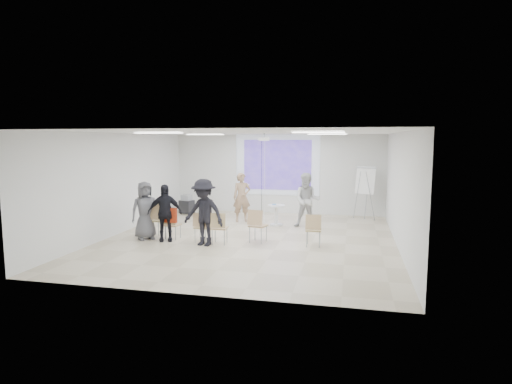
% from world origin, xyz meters
% --- Properties ---
extents(floor, '(8.00, 9.00, 0.10)m').
position_xyz_m(floor, '(0.00, 0.00, -0.05)').
color(floor, beige).
rests_on(floor, ground).
extents(ceiling, '(8.00, 9.00, 0.10)m').
position_xyz_m(ceiling, '(0.00, 0.00, 3.05)').
color(ceiling, white).
rests_on(ceiling, wall_back).
extents(wall_back, '(8.00, 0.10, 3.00)m').
position_xyz_m(wall_back, '(0.00, 4.55, 1.50)').
color(wall_back, silver).
rests_on(wall_back, floor).
extents(wall_left, '(0.10, 9.00, 3.00)m').
position_xyz_m(wall_left, '(-4.05, 0.00, 1.50)').
color(wall_left, silver).
rests_on(wall_left, floor).
extents(wall_right, '(0.10, 9.00, 3.00)m').
position_xyz_m(wall_right, '(4.05, 0.00, 1.50)').
color(wall_right, silver).
rests_on(wall_right, floor).
extents(projection_halo, '(3.20, 0.01, 2.30)m').
position_xyz_m(projection_halo, '(0.00, 4.49, 1.85)').
color(projection_halo, silver).
rests_on(projection_halo, wall_back).
extents(projection_image, '(2.60, 0.01, 1.90)m').
position_xyz_m(projection_image, '(0.00, 4.47, 1.85)').
color(projection_image, '#482FA1').
rests_on(projection_image, wall_back).
extents(pedestal_table, '(0.62, 0.62, 0.70)m').
position_xyz_m(pedestal_table, '(0.40, 2.08, 0.39)').
color(pedestal_table, silver).
rests_on(pedestal_table, floor).
extents(player_left, '(0.83, 0.71, 1.91)m').
position_xyz_m(player_left, '(-0.88, 2.48, 0.95)').
color(player_left, tan).
rests_on(player_left, floor).
extents(player_right, '(0.96, 0.77, 1.95)m').
position_xyz_m(player_right, '(1.41, 1.97, 0.97)').
color(player_right, silver).
rests_on(player_right, floor).
extents(controller_left, '(0.09, 0.13, 0.04)m').
position_xyz_m(controller_left, '(-0.70, 2.73, 1.26)').
color(controller_left, white).
rests_on(controller_left, player_left).
extents(controller_right, '(0.04, 0.12, 0.04)m').
position_xyz_m(controller_right, '(1.23, 2.22, 1.31)').
color(controller_right, silver).
rests_on(controller_right, player_right).
extents(chair_far_left, '(0.48, 0.51, 1.01)m').
position_xyz_m(chair_far_left, '(-2.53, -0.43, 0.59)').
color(chair_far_left, tan).
rests_on(chair_far_left, floor).
extents(chair_left_mid, '(0.40, 0.43, 0.80)m').
position_xyz_m(chair_left_mid, '(-2.14, -0.52, 0.47)').
color(chair_left_mid, tan).
rests_on(chair_left_mid, floor).
extents(chair_left_inner, '(0.43, 0.46, 0.83)m').
position_xyz_m(chair_left_inner, '(-1.18, -0.72, 0.49)').
color(chair_left_inner, tan).
rests_on(chair_left_inner, floor).
extents(chair_center, '(0.44, 0.47, 0.87)m').
position_xyz_m(chair_center, '(-0.65, -0.81, 0.52)').
color(chair_center, tan).
rests_on(chair_center, floor).
extents(chair_right_inner, '(0.52, 0.55, 0.93)m').
position_xyz_m(chair_right_inner, '(0.30, -0.40, 0.55)').
color(chair_right_inner, tan).
rests_on(chair_right_inner, floor).
extents(chair_right_far, '(0.43, 0.46, 0.87)m').
position_xyz_m(chair_right_far, '(1.84, -0.49, 0.52)').
color(chair_right_far, tan).
rests_on(chair_right_far, floor).
extents(red_jacket, '(0.43, 0.13, 0.41)m').
position_xyz_m(red_jacket, '(-2.13, -0.68, 0.72)').
color(red_jacket, '#9B2B13').
rests_on(red_jacket, chair_left_mid).
extents(laptop, '(0.33, 0.25, 0.02)m').
position_xyz_m(laptop, '(-1.17, -0.63, 0.45)').
color(laptop, black).
rests_on(laptop, chair_left_inner).
extents(audience_left, '(1.22, 1.00, 1.82)m').
position_xyz_m(audience_left, '(-2.24, -0.74, 0.91)').
color(audience_left, black).
rests_on(audience_left, floor).
extents(audience_mid, '(1.42, 0.96, 2.02)m').
position_xyz_m(audience_mid, '(-1.02, -0.97, 1.01)').
color(audience_mid, black).
rests_on(audience_mid, floor).
extents(audience_outer, '(1.06, 1.04, 1.84)m').
position_xyz_m(audience_outer, '(-2.88, -0.64, 0.92)').
color(audience_outer, '#5D5C61').
rests_on(audience_outer, floor).
extents(flipchart_easel, '(0.75, 0.60, 1.87)m').
position_xyz_m(flipchart_easel, '(3.25, 3.73, 1.38)').
color(flipchart_easel, '#95989D').
rests_on(flipchart_easel, floor).
extents(av_cart, '(0.57, 0.50, 0.72)m').
position_xyz_m(av_cart, '(-3.33, 3.55, 0.33)').
color(av_cart, black).
rests_on(av_cart, floor).
extents(ceiling_projector, '(0.30, 0.25, 3.00)m').
position_xyz_m(ceiling_projector, '(0.10, 1.49, 2.69)').
color(ceiling_projector, white).
rests_on(ceiling_projector, ceiling).
extents(fluor_panel_nw, '(1.20, 0.30, 0.02)m').
position_xyz_m(fluor_panel_nw, '(-2.00, 2.00, 2.97)').
color(fluor_panel_nw, white).
rests_on(fluor_panel_nw, ceiling).
extents(fluor_panel_ne, '(1.20, 0.30, 0.02)m').
position_xyz_m(fluor_panel_ne, '(2.00, 2.00, 2.97)').
color(fluor_panel_ne, white).
rests_on(fluor_panel_ne, ceiling).
extents(fluor_panel_sw, '(1.20, 0.30, 0.02)m').
position_xyz_m(fluor_panel_sw, '(-2.00, -1.50, 2.97)').
color(fluor_panel_sw, white).
rests_on(fluor_panel_sw, ceiling).
extents(fluor_panel_se, '(1.20, 0.30, 0.02)m').
position_xyz_m(fluor_panel_se, '(2.00, -1.50, 2.97)').
color(fluor_panel_se, white).
rests_on(fluor_panel_se, ceiling).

